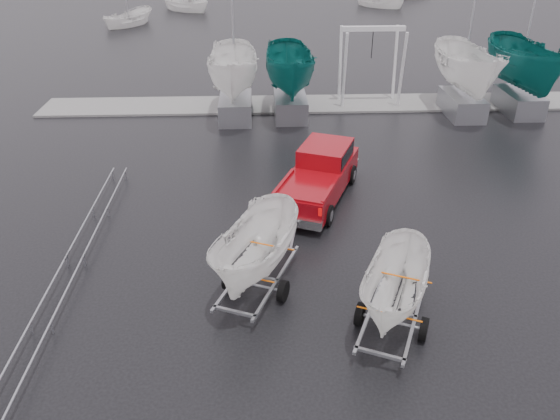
% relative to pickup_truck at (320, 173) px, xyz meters
% --- Properties ---
extents(ground_plane, '(120.00, 120.00, 0.00)m').
position_rel_pickup_truck_xyz_m(ground_plane, '(1.27, -2.26, -0.93)').
color(ground_plane, black).
rests_on(ground_plane, ground).
extents(dock, '(30.00, 3.00, 0.12)m').
position_rel_pickup_truck_xyz_m(dock, '(1.27, 10.74, -0.88)').
color(dock, gray).
rests_on(dock, ground).
extents(pickup_truck, '(3.69, 5.64, 1.78)m').
position_rel_pickup_truck_xyz_m(pickup_truck, '(0.00, 0.00, 0.00)').
color(pickup_truck, maroon).
rests_on(pickup_truck, ground).
extents(trailer_hitched, '(2.45, 3.78, 4.90)m').
position_rel_pickup_truck_xyz_m(trailer_hitched, '(-2.32, -5.69, 1.73)').
color(trailer_hitched, gray).
rests_on(trailer_hitched, ground).
extents(trailer_parked, '(2.53, 3.77, 4.42)m').
position_rel_pickup_truck_xyz_m(trailer_parked, '(1.07, -7.35, 1.49)').
color(trailer_parked, gray).
rests_on(trailer_parked, ground).
extents(boat_hoist, '(3.30, 2.18, 4.12)m').
position_rel_pickup_truck_xyz_m(boat_hoist, '(3.80, 10.74, 1.74)').
color(boat_hoist, silver).
rests_on(boat_hoist, ground).
extents(keelboat_0, '(2.46, 3.20, 10.63)m').
position_rel_pickup_truck_xyz_m(keelboat_0, '(-3.34, 8.74, 2.98)').
color(keelboat_0, gray).
rests_on(keelboat_0, ground).
extents(keelboat_1, '(2.43, 3.20, 7.57)m').
position_rel_pickup_truck_xyz_m(keelboat_1, '(-0.56, 8.94, 2.93)').
color(keelboat_1, gray).
rests_on(keelboat_1, ground).
extents(keelboat_2, '(2.50, 3.20, 10.67)m').
position_rel_pickup_truck_xyz_m(keelboat_2, '(8.26, 8.74, 3.04)').
color(keelboat_2, gray).
rests_on(keelboat_2, ground).
extents(keelboat_3, '(2.66, 3.20, 10.83)m').
position_rel_pickup_truck_xyz_m(keelboat_3, '(11.35, 9.04, 3.30)').
color(keelboat_3, gray).
rests_on(keelboat_3, ground).
extents(mast_rack_0, '(0.56, 6.50, 0.06)m').
position_rel_pickup_truck_xyz_m(mast_rack_0, '(-7.73, -1.26, -0.58)').
color(mast_rack_0, gray).
rests_on(mast_rack_0, ground).
extents(mast_rack_1, '(0.56, 6.50, 0.06)m').
position_rel_pickup_truck_xyz_m(mast_rack_1, '(-7.73, -7.26, -0.58)').
color(mast_rack_1, gray).
rests_on(mast_rack_1, ground).
extents(moored_boat_0, '(3.04, 3.06, 10.89)m').
position_rel_pickup_truck_xyz_m(moored_boat_0, '(-13.88, 34.78, -0.92)').
color(moored_boat_0, white).
rests_on(moored_boat_0, ground).
extents(moored_boat_1, '(3.39, 3.38, 11.16)m').
position_rel_pickup_truck_xyz_m(moored_boat_1, '(-9.73, 43.05, -0.92)').
color(moored_boat_1, white).
rests_on(moored_boat_1, ground).
extents(moored_boat_2, '(3.15, 3.14, 10.93)m').
position_rel_pickup_truck_xyz_m(moored_boat_2, '(11.44, 44.61, -0.92)').
color(moored_boat_2, white).
rests_on(moored_boat_2, ground).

